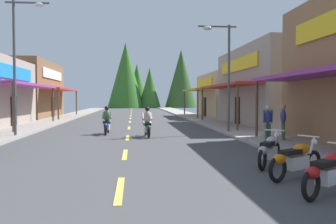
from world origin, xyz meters
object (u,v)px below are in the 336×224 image
at_px(motorcycle_parked_right_2, 296,159).
at_px(pedestrian_by_shop, 268,121).
at_px(motorcycle_parked_right_1, 329,172).
at_px(pedestrian_waiting, 283,120).
at_px(streetlamp_left, 20,50).
at_px(rider_cruising_trailing, 107,122).
at_px(streetlamp_right, 223,63).
at_px(rider_cruising_lead, 147,124).
at_px(motorcycle_parked_right_3, 269,150).

height_order(motorcycle_parked_right_2, pedestrian_by_shop, pedestrian_by_shop).
bearing_deg(motorcycle_parked_right_1, pedestrian_waiting, 38.00).
xyz_separation_m(streetlamp_left, rider_cruising_trailing, (4.20, 1.26, -3.78)).
height_order(motorcycle_parked_right_2, pedestrian_waiting, pedestrian_waiting).
bearing_deg(pedestrian_by_shop, streetlamp_left, 47.80).
bearing_deg(motorcycle_parked_right_1, pedestrian_by_shop, 42.41).
xyz_separation_m(streetlamp_right, rider_cruising_lead, (-4.33, -1.44, -3.34)).
height_order(motorcycle_parked_right_1, motorcycle_parked_right_2, same).
height_order(streetlamp_left, motorcycle_parked_right_2, streetlamp_left).
height_order(motorcycle_parked_right_1, motorcycle_parked_right_3, same).
relative_size(streetlamp_left, pedestrian_waiting, 3.99).
xyz_separation_m(rider_cruising_lead, pedestrian_by_shop, (5.27, -3.03, 0.33)).
bearing_deg(streetlamp_right, motorcycle_parked_right_3, -96.23).
distance_m(motorcycle_parked_right_3, rider_cruising_lead, 9.13).
height_order(rider_cruising_lead, rider_cruising_trailing, same).
distance_m(motorcycle_parked_right_3, pedestrian_by_shop, 5.88).
xyz_separation_m(motorcycle_parked_right_1, motorcycle_parked_right_2, (0.01, 1.56, 0.00)).
height_order(pedestrian_by_shop, pedestrian_waiting, pedestrian_waiting).
height_order(streetlamp_right, pedestrian_by_shop, streetlamp_right).
xyz_separation_m(motorcycle_parked_right_3, rider_cruising_lead, (-3.24, 8.53, 0.17)).
xyz_separation_m(motorcycle_parked_right_3, rider_cruising_trailing, (-5.42, 10.15, 0.17)).
distance_m(streetlamp_left, streetlamp_right, 10.77).
height_order(streetlamp_left, pedestrian_by_shop, streetlamp_left).
distance_m(rider_cruising_lead, pedestrian_waiting, 6.71).
relative_size(rider_cruising_trailing, pedestrian_by_shop, 1.26).
relative_size(rider_cruising_trailing, pedestrian_waiting, 1.24).
distance_m(streetlamp_right, pedestrian_waiting, 5.59).
distance_m(streetlamp_right, pedestrian_by_shop, 5.47).
height_order(motorcycle_parked_right_3, pedestrian_waiting, pedestrian_waiting).
bearing_deg(rider_cruising_trailing, streetlamp_right, -90.27).
relative_size(motorcycle_parked_right_2, pedestrian_by_shop, 1.10).
bearing_deg(pedestrian_waiting, streetlamp_left, -175.89).
relative_size(rider_cruising_lead, pedestrian_waiting, 1.24).
relative_size(rider_cruising_lead, pedestrian_by_shop, 1.26).
xyz_separation_m(streetlamp_left, pedestrian_waiting, (12.38, -3.33, -3.43)).
relative_size(streetlamp_right, pedestrian_waiting, 3.53).
distance_m(streetlamp_right, motorcycle_parked_right_1, 13.67).
bearing_deg(rider_cruising_trailing, motorcycle_parked_right_1, -156.49).
relative_size(streetlamp_right, motorcycle_parked_right_1, 3.37).
relative_size(motorcycle_parked_right_2, rider_cruising_trailing, 0.88).
distance_m(rider_cruising_trailing, pedestrian_by_shop, 8.78).
bearing_deg(rider_cruising_trailing, motorcycle_parked_right_2, -153.85).
relative_size(streetlamp_left, streetlamp_right, 1.13).
height_order(streetlamp_left, rider_cruising_lead, streetlamp_left).
bearing_deg(rider_cruising_lead, pedestrian_by_shop, -123.62).
bearing_deg(motorcycle_parked_right_2, streetlamp_right, 53.33).
height_order(motorcycle_parked_right_1, rider_cruising_trailing, rider_cruising_trailing).
height_order(streetlamp_left, motorcycle_parked_right_1, streetlamp_left).
relative_size(motorcycle_parked_right_1, motorcycle_parked_right_3, 1.02).
relative_size(motorcycle_parked_right_3, pedestrian_waiting, 1.03).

